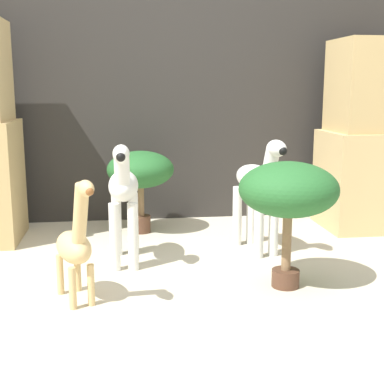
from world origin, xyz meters
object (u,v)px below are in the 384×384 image
(zebra_right, at_px, (258,187))
(giraffe_figurine, at_px, (75,243))
(potted_palm_back, at_px, (288,192))
(potted_palm_front, at_px, (140,172))
(zebra_left, at_px, (123,195))

(zebra_right, bearing_deg, giraffe_figurine, -147.53)
(zebra_right, height_order, potted_palm_back, zebra_right)
(potted_palm_front, bearing_deg, giraffe_figurine, -106.25)
(zebra_left, bearing_deg, potted_palm_back, -30.20)
(zebra_left, bearing_deg, giraffe_figurine, -113.22)
(zebra_right, distance_m, giraffe_figurine, 1.18)
(zebra_left, xyz_separation_m, giraffe_figurine, (-0.22, -0.51, -0.11))
(zebra_right, relative_size, potted_palm_back, 1.10)
(giraffe_figurine, height_order, potted_palm_back, potted_palm_back)
(zebra_left, distance_m, potted_palm_back, 0.90)
(zebra_left, bearing_deg, zebra_right, 9.08)
(potted_palm_back, bearing_deg, giraffe_figurine, -176.63)
(zebra_right, bearing_deg, potted_palm_back, -90.25)
(giraffe_figurine, bearing_deg, potted_palm_front, 73.75)
(zebra_right, distance_m, potted_palm_front, 0.83)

